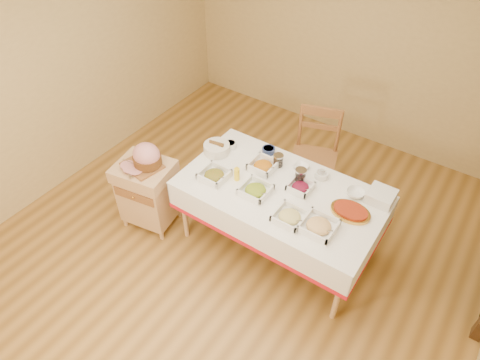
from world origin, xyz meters
name	(u,v)px	position (x,y,z in m)	size (l,w,h in m)	color
room_shell	(234,147)	(0.00, 0.00, 1.30)	(5.00, 5.00, 5.00)	olive
dining_table	(280,202)	(0.30, 0.30, 0.60)	(1.82, 1.02, 0.76)	tan
butcher_cart	(148,191)	(-0.96, -0.16, 0.43)	(0.60, 0.53, 0.76)	tan
dining_chair	(314,156)	(0.22, 1.16, 0.54)	(0.58, 0.57, 1.04)	brown
ham_on_board	(146,157)	(-0.92, -0.13, 0.86)	(0.38, 0.36, 0.25)	brown
serving_dish_a	(214,175)	(-0.29, 0.09, 0.79)	(0.25, 0.24, 0.11)	white
serving_dish_b	(256,190)	(0.13, 0.14, 0.79)	(0.25, 0.25, 0.10)	white
serving_dish_c	(290,217)	(0.54, 0.03, 0.79)	(0.25, 0.25, 0.10)	white
serving_dish_d	(319,226)	(0.78, 0.07, 0.79)	(0.27, 0.27, 0.10)	white
serving_dish_e	(263,166)	(0.01, 0.45, 0.80)	(0.25, 0.24, 0.11)	white
serving_dish_f	(300,187)	(0.44, 0.40, 0.79)	(0.21, 0.20, 0.10)	white
small_bowl_left	(230,145)	(-0.43, 0.55, 0.79)	(0.12, 0.12, 0.06)	white
small_bowl_mid	(269,150)	(-0.07, 0.69, 0.79)	(0.13, 0.13, 0.05)	navy
small_bowl_right	(322,174)	(0.52, 0.65, 0.79)	(0.12, 0.12, 0.06)	white
bowl_white_imported	(301,167)	(0.31, 0.66, 0.78)	(0.14, 0.14, 0.03)	white
bowl_small_imported	(356,193)	(0.88, 0.61, 0.79)	(0.16, 0.16, 0.05)	white
preserve_jar_left	(278,161)	(0.10, 0.57, 0.82)	(0.10, 0.10, 0.13)	silver
preserve_jar_right	(300,176)	(0.38, 0.50, 0.82)	(0.10, 0.10, 0.13)	silver
mustard_bottle	(237,174)	(-0.10, 0.19, 0.83)	(0.05, 0.05, 0.16)	yellow
bread_basket	(217,148)	(-0.50, 0.41, 0.81)	(0.26, 0.26, 0.11)	silver
plate_stack	(381,196)	(1.08, 0.67, 0.81)	(0.22, 0.22, 0.10)	white
brass_platter	(350,211)	(0.93, 0.38, 0.78)	(0.35, 0.25, 0.05)	gold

